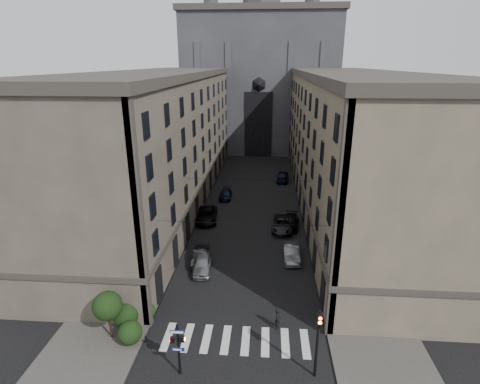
% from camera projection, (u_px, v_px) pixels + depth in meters
% --- Properties ---
extents(sidewalk_left, '(7.00, 80.00, 0.15)m').
position_uv_depth(sidewalk_left, '(185.00, 197.00, 58.38)').
color(sidewalk_left, '#383533').
rests_on(sidewalk_left, ground).
extents(sidewalk_right, '(7.00, 80.00, 0.15)m').
position_uv_depth(sidewalk_right, '(321.00, 200.00, 56.93)').
color(sidewalk_right, '#383533').
rests_on(sidewalk_right, ground).
extents(zebra_crossing, '(11.00, 3.20, 0.01)m').
position_uv_depth(zebra_crossing, '(236.00, 340.00, 28.48)').
color(zebra_crossing, beige).
rests_on(zebra_crossing, ground).
extents(building_left, '(13.60, 60.60, 18.85)m').
position_uv_depth(building_left, '(163.00, 138.00, 55.53)').
color(building_left, '#474036').
rests_on(building_left, ground).
extents(building_right, '(13.60, 60.60, 18.85)m').
position_uv_depth(building_right, '(347.00, 141.00, 53.67)').
color(building_right, brown).
rests_on(building_right, ground).
extents(gothic_tower, '(35.00, 23.00, 58.00)m').
position_uv_depth(gothic_tower, '(260.00, 72.00, 88.50)').
color(gothic_tower, '#2D2D33').
rests_on(gothic_tower, ground).
extents(pedestrian_signal_left, '(1.02, 0.38, 4.00)m').
position_uv_depth(pedestrian_signal_left, '(178.00, 346.00, 24.67)').
color(pedestrian_signal_left, black).
rests_on(pedestrian_signal_left, ground).
extents(traffic_light_right, '(0.34, 0.50, 5.20)m').
position_uv_depth(traffic_light_right, '(318.00, 337.00, 24.11)').
color(traffic_light_right, black).
rests_on(traffic_light_right, ground).
extents(shrub_cluster, '(3.90, 4.40, 3.90)m').
position_uv_depth(shrub_cluster, '(122.00, 315.00, 28.50)').
color(shrub_cluster, black).
rests_on(shrub_cluster, sidewalk_left).
extents(tram_wires, '(14.00, 60.00, 0.43)m').
position_uv_depth(tram_wires, '(253.00, 154.00, 54.94)').
color(tram_wires, black).
rests_on(tram_wires, ground).
extents(car_left_near, '(2.17, 4.63, 1.53)m').
position_uv_depth(car_left_near, '(202.00, 264.00, 37.72)').
color(car_left_near, gray).
rests_on(car_left_near, ground).
extents(car_left_midnear, '(1.69, 4.43, 1.44)m').
position_uv_depth(car_left_midnear, '(201.00, 257.00, 39.22)').
color(car_left_midnear, black).
rests_on(car_left_midnear, ground).
extents(car_left_midfar, '(3.21, 6.01, 1.61)m').
position_uv_depth(car_left_midfar, '(206.00, 215.00, 49.63)').
color(car_left_midfar, black).
rests_on(car_left_midfar, ground).
extents(car_left_far, '(1.86, 4.45, 1.28)m').
position_uv_depth(car_left_far, '(226.00, 194.00, 57.83)').
color(car_left_far, black).
rests_on(car_left_far, ground).
extents(car_right_near, '(1.73, 4.65, 1.52)m').
position_uv_depth(car_right_near, '(291.00, 252.00, 40.00)').
color(car_right_near, slate).
rests_on(car_right_near, ground).
extents(car_right_midnear, '(2.92, 5.62, 1.51)m').
position_uv_depth(car_right_midnear, '(283.00, 224.00, 46.93)').
color(car_right_midnear, black).
rests_on(car_right_midnear, ground).
extents(car_right_midfar, '(2.43, 4.91, 1.37)m').
position_uv_depth(car_right_midfar, '(291.00, 222.00, 47.73)').
color(car_right_midfar, black).
rests_on(car_right_midfar, ground).
extents(car_right_far, '(2.46, 5.03, 1.65)m').
position_uv_depth(car_right_far, '(283.00, 177.00, 65.98)').
color(car_right_far, black).
rests_on(car_right_far, ground).
extents(pedestrian, '(0.54, 0.72, 1.80)m').
position_uv_depth(pedestrian, '(278.00, 319.00, 29.45)').
color(pedestrian, black).
rests_on(pedestrian, ground).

